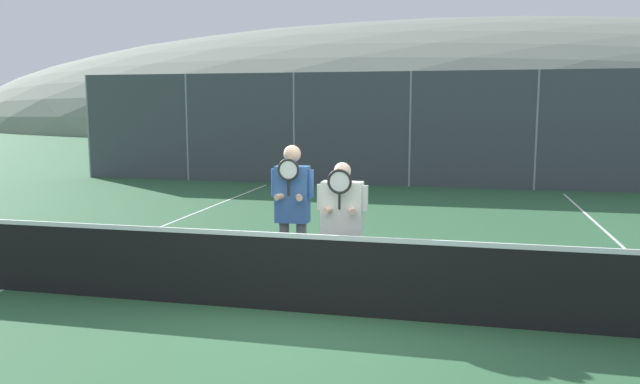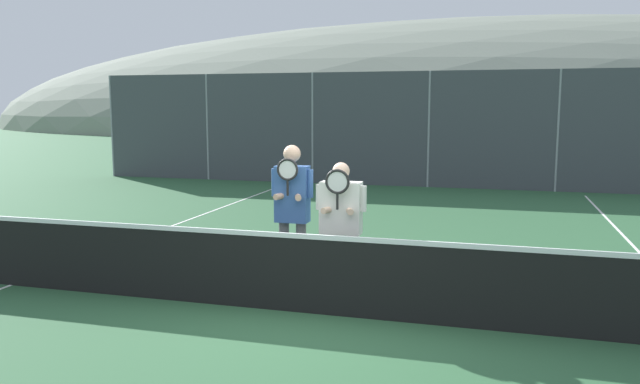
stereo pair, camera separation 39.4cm
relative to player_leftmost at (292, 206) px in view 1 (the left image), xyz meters
The scene contains 11 objects.
ground_plane 1.46m from the player_leftmost, 55.42° to the right, with size 120.00×120.00×0.00m, color #2D5B38.
hill_distant 62.35m from the player_leftmost, 89.50° to the left, with size 112.75×62.64×21.92m.
clubhouse_building 18.06m from the player_leftmost, 85.34° to the left, with size 18.43×5.50×3.47m.
fence_back 10.93m from the player_leftmost, 87.17° to the left, with size 21.14×0.06×3.35m.
tennis_net 1.14m from the player_leftmost, 55.42° to the right, with size 11.32×0.09×1.02m.
court_line_left_sideline 4.43m from the player_leftmost, 148.88° to the left, with size 0.05×16.00×0.01m, color white.
player_leftmost is the anchor object (origin of this frame).
player_center_left 0.68m from the player_leftmost, ahead, with size 0.63×0.34×1.68m.
car_far_left 14.98m from the player_leftmost, 110.11° to the left, with size 4.12×1.91×1.71m.
car_left_of_center 13.89m from the player_leftmost, 90.31° to the left, with size 4.24×2.08×1.68m.
car_center 14.79m from the player_leftmost, 69.43° to the left, with size 4.51×2.01×1.73m.
Camera 1 is at (1.54, -6.69, 2.36)m, focal length 35.00 mm.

